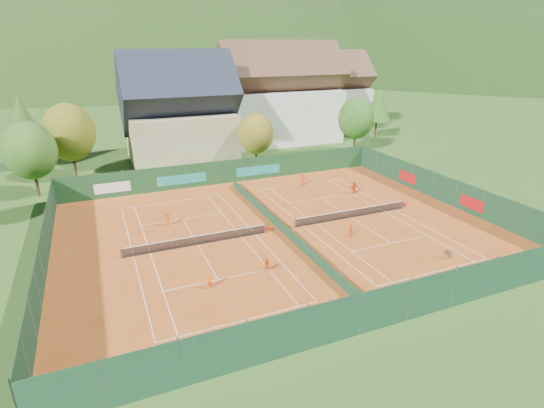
{
  "coord_description": "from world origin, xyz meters",
  "views": [
    {
      "loc": [
        -15.15,
        -33.65,
        16.79
      ],
      "look_at": [
        0.0,
        2.0,
        2.0
      ],
      "focal_mm": 28.0,
      "sensor_mm": 36.0,
      "label": 1
    }
  ],
  "objects": [
    {
      "name": "ground",
      "position": [
        0.0,
        0.0,
        -0.02
      ],
      "size": [
        600.0,
        600.0,
        0.0
      ],
      "primitive_type": "plane",
      "color": "#2A5119",
      "rests_on": "ground"
    },
    {
      "name": "clay_pad",
      "position": [
        0.0,
        0.0,
        0.01
      ],
      "size": [
        40.0,
        32.0,
        0.01
      ],
      "primitive_type": "cube",
      "color": "#AD4C19",
      "rests_on": "ground"
    },
    {
      "name": "court_markings_left",
      "position": [
        -8.0,
        0.0,
        0.01
      ],
      "size": [
        11.03,
        23.83,
        0.0
      ],
      "color": "white",
      "rests_on": "ground"
    },
    {
      "name": "court_markings_right",
      "position": [
        8.0,
        0.0,
        0.01
      ],
      "size": [
        11.03,
        23.83,
        0.0
      ],
      "color": "white",
      "rests_on": "ground"
    },
    {
      "name": "tennis_net_left",
      "position": [
        -7.85,
        0.0,
        0.51
      ],
      "size": [
        13.3,
        0.1,
        1.02
      ],
      "color": "#59595B",
      "rests_on": "ground"
    },
    {
      "name": "tennis_net_right",
      "position": [
        8.15,
        0.0,
        0.51
      ],
      "size": [
        13.3,
        0.1,
        1.02
      ],
      "color": "#59595B",
      "rests_on": "ground"
    },
    {
      "name": "court_divider",
      "position": [
        0.0,
        0.0,
        0.5
      ],
      "size": [
        0.03,
        28.8,
        1.0
      ],
      "color": "#163D23",
      "rests_on": "ground"
    },
    {
      "name": "fence_north",
      "position": [
        -0.46,
        15.99,
        1.47
      ],
      "size": [
        40.0,
        0.1,
        3.0
      ],
      "color": "#153B1C",
      "rests_on": "ground"
    },
    {
      "name": "fence_south",
      "position": [
        0.0,
        -16.0,
        1.5
      ],
      "size": [
        40.0,
        0.04,
        3.0
      ],
      "color": "#143721",
      "rests_on": "ground"
    },
    {
      "name": "fence_west",
      "position": [
        -20.0,
        0.0,
        1.5
      ],
      "size": [
        0.04,
        32.0,
        3.0
      ],
      "color": "#12321D",
      "rests_on": "ground"
    },
    {
      "name": "fence_east",
      "position": [
        20.0,
        0.05,
        1.48
      ],
      "size": [
        0.09,
        32.0,
        3.0
      ],
      "color": "#153921",
      "rests_on": "ground"
    },
    {
      "name": "chalet",
      "position": [
        -3.0,
        30.0,
        6.62
      ],
      "size": [
        16.2,
        12.0,
        16.0
      ],
      "color": "#C9BB8E",
      "rests_on": "ground"
    },
    {
      "name": "hotel_block_a",
      "position": [
        16.0,
        36.0,
        7.38
      ],
      "size": [
        21.6,
        11.0,
        17.25
      ],
      "color": "silver",
      "rests_on": "ground"
    },
    {
      "name": "hotel_block_b",
      "position": [
        30.0,
        44.0,
        6.62
      ],
      "size": [
        17.28,
        10.0,
        15.5
      ],
      "color": "silver",
      "rests_on": "ground"
    },
    {
      "name": "tree_west_front",
      "position": [
        -22.0,
        20.0,
        5.39
      ],
      "size": [
        5.72,
        5.72,
        8.69
      ],
      "color": "#472C19",
      "rests_on": "ground"
    },
    {
      "name": "tree_west_mid",
      "position": [
        -18.0,
        26.0,
        6.07
      ],
      "size": [
        6.44,
        6.44,
        9.78
      ],
      "color": "#432C18",
      "rests_on": "ground"
    },
    {
      "name": "tree_west_back",
      "position": [
        -24.0,
        34.0,
        6.74
      ],
      "size": [
        5.6,
        5.6,
        10.0
      ],
      "color": "#452A18",
      "rests_on": "ground"
    },
    {
      "name": "tree_center",
      "position": [
        6.0,
        22.0,
        4.72
      ],
      "size": [
        5.01,
        5.01,
        7.6
      ],
      "color": "#412517",
      "rests_on": "ground"
    },
    {
      "name": "tree_east_front",
      "position": [
        24.0,
        24.0,
        5.39
      ],
      "size": [
        5.72,
        5.72,
        8.69
      ],
      "color": "#452F18",
      "rests_on": "ground"
    },
    {
      "name": "tree_east_mid",
      "position": [
        34.0,
        32.0,
        6.06
      ],
      "size": [
        5.04,
        5.04,
        9.0
      ],
      "color": "#462F19",
      "rests_on": "ground"
    },
    {
      "name": "tree_east_back",
      "position": [
        26.0,
        40.0,
        6.74
      ],
      "size": [
        7.15,
        7.15,
        10.86
      ],
      "color": "#412617",
      "rests_on": "ground"
    },
    {
      "name": "mountain_backdrop",
      "position": [
        28.54,
        233.48,
        -39.64
      ],
      "size": [
        820.0,
        530.0,
        242.0
      ],
      "color": "black",
      "rests_on": "ground"
    },
    {
      "name": "ball_hopper",
      "position": [
        10.37,
        -10.63,
        0.56
      ],
      "size": [
        0.34,
        0.34,
        0.8
      ],
      "color": "slate",
      "rests_on": "ground"
    },
    {
      "name": "loose_ball_0",
      "position": [
        -8.72,
        -5.9,
        0.03
      ],
      "size": [
        0.07,
        0.07,
        0.07
      ],
      "primitive_type": "sphere",
      "color": "#CCD833",
      "rests_on": "ground"
    },
    {
      "name": "loose_ball_1",
      "position": [
        2.6,
        -11.06,
        0.03
      ],
      "size": [
        0.07,
        0.07,
        0.07
      ],
      "primitive_type": "sphere",
      "color": "#CCD833",
      "rests_on": "ground"
    },
    {
      "name": "loose_ball_2",
      "position": [
        1.04,
        4.05,
        0.03
      ],
      "size": [
        0.07,
        0.07,
        0.07
      ],
      "primitive_type": "sphere",
      "color": "#CCD833",
      "rests_on": "ground"
    },
    {
      "name": "loose_ball_3",
      "position": [
        -3.74,
        8.21,
        0.03
      ],
      "size": [
        0.07,
        0.07,
        0.07
      ],
      "primitive_type": "sphere",
      "color": "#CCD833",
      "rests_on": "ground"
    },
    {
      "name": "player_left_near",
      "position": [
        -8.9,
        -7.32,
        0.62
      ],
      "size": [
        0.51,
        0.41,
        1.23
      ],
      "primitive_type": "imported",
      "rotation": [
        0.0,
        0.0,
        0.27
      ],
      "color": "orange",
      "rests_on": "ground"
    },
    {
      "name": "player_left_mid",
      "position": [
        -4.13,
        -6.75,
        0.59
      ],
      "size": [
        0.73,
        0.71,
        1.19
      ],
      "primitive_type": "imported",
      "rotation": [
        0.0,
        0.0,
        -0.65
      ],
      "color": "#CB5412",
      "rests_on": "ground"
    },
    {
      "name": "player_left_far",
      "position": [
        -9.69,
        5.36,
        0.72
      ],
      "size": [
        0.96,
        0.58,
        1.44
      ],
      "primitive_type": "imported",
      "rotation": [
        0.0,
        0.0,
        3.19
      ],
      "color": "#EB4C14",
      "rests_on": "ground"
    },
    {
      "name": "player_right_near",
      "position": [
        5.43,
        -3.77,
        0.59
      ],
      "size": [
        0.56,
        0.74,
        1.17
      ],
      "primitive_type": "imported",
      "rotation": [
        0.0,
        0.0,
        1.11
      ],
      "color": "#D74D13",
      "rests_on": "ground"
    },
    {
      "name": "player_right_far_a",
      "position": [
        8.16,
        11.4,
        0.79
      ],
      "size": [
        0.87,
        0.67,
        1.57
      ],
      "primitive_type": "imported",
      "rotation": [
        0.0,
        0.0,
        3.39
      ],
      "color": "#E74714",
      "rests_on": "ground"
    },
    {
      "name": "player_right_far_b",
      "position": [
        12.31,
        6.24,
        0.79
      ],
      "size": [
        1.52,
        0.71,
        1.57
      ],
      "primitive_type": "imported",
      "rotation": [
        0.0,
        0.0,
        3.32
      ],
      "color": "#DA5613",
      "rests_on": "ground"
    }
  ]
}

